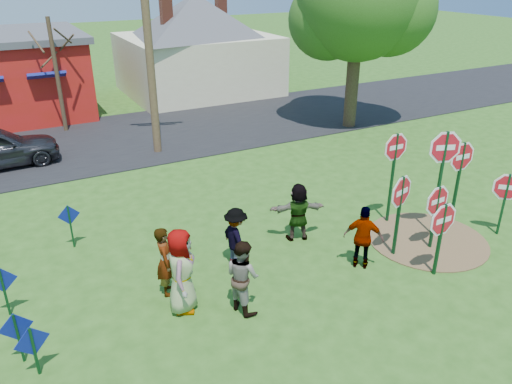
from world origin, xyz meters
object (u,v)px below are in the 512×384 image
Objects in this scene: stop_sign_b at (395,156)px; utility_pole at (146,15)px; person_b at (165,261)px; stop_sign_a at (442,225)px; stop_sign_d at (461,162)px; stop_sign_c at (443,160)px; leafy_tree at (361,4)px; person_a at (181,271)px.

utility_pole reaches higher than stop_sign_b.
utility_pole reaches higher than person_b.
stop_sign_d reaches higher than stop_sign_a.
stop_sign_c is at bearing 44.45° from stop_sign_a.
person_b is (-5.96, 2.33, -0.52)m from stop_sign_a.
leafy_tree is (11.73, 8.35, 4.47)m from person_b.
leafy_tree is at bearing -23.59° from person_a.
stop_sign_b is at bearing -52.79° from person_a.
stop_sign_b is 6.91m from person_b.
stop_sign_a is 6.42m from person_b.
person_a is 11.07m from utility_pole.
stop_sign_d is at bearing 39.80° from stop_sign_c.
person_b is 15.07m from leafy_tree.
stop_sign_b is at bearing 162.94° from stop_sign_d.
utility_pole is (2.70, 9.16, 4.35)m from person_b.
leafy_tree is (4.35, 9.20, 3.09)m from stop_sign_c.
stop_sign_d is 9.89m from leafy_tree.
stop_sign_b reaches higher than stop_sign_d.
person_b is (-8.71, 0.37, -0.91)m from stop_sign_d.
leafy_tree reaches higher than stop_sign_a.
person_b is at bearing 179.61° from stop_sign_d.
utility_pole is (-3.26, 11.49, 3.83)m from stop_sign_a.
person_a is at bearing -157.05° from person_b.
stop_sign_d reaches higher than person_b.
stop_sign_b reaches higher than person_b.
stop_sign_b is 1.14× the size of stop_sign_d.
leafy_tree reaches higher than person_b.
stop_sign_d is 1.28× the size of person_a.
stop_sign_c is 7.37m from person_a.
stop_sign_a is 6.07m from person_a.
leafy_tree reaches higher than stop_sign_d.
stop_sign_a is 0.21× the size of utility_pole.
person_a is 0.24× the size of leafy_tree.
stop_sign_d is (1.92, -0.66, -0.31)m from stop_sign_b.
person_a is at bearing -104.60° from utility_pole.
leafy_tree is at bearing -5.11° from utility_pole.
person_a is 0.20× the size of utility_pole.
leafy_tree is at bearing 59.10° from stop_sign_b.
utility_pole is 9.07m from leafy_tree.
leafy_tree is (3.02, 8.72, 3.56)m from stop_sign_d.
person_b is at bearing 156.93° from stop_sign_a.
stop_sign_d is at bearing -59.15° from person_a.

